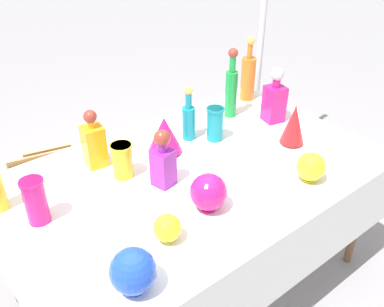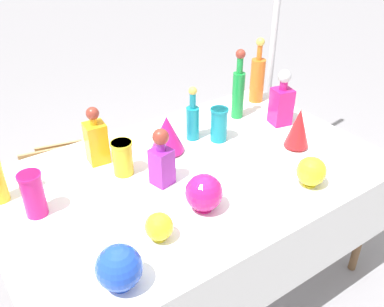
{
  "view_description": "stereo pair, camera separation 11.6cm",
  "coord_description": "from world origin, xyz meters",
  "px_view_note": "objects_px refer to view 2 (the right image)",
  "views": [
    {
      "loc": [
        -1.07,
        -1.33,
        1.94
      ],
      "look_at": [
        0.0,
        0.0,
        0.86
      ],
      "focal_mm": 40.0,
      "sensor_mm": 36.0,
      "label": 1
    },
    {
      "loc": [
        -0.97,
        -1.4,
        1.94
      ],
      "look_at": [
        0.0,
        0.0,
        0.86
      ],
      "focal_mm": 40.0,
      "sensor_mm": 36.0,
      "label": 2
    }
  ],
  "objects_px": {
    "square_decanter_2": "(282,102)",
    "slender_vase_0": "(33,193)",
    "tall_bottle_0": "(238,89)",
    "fluted_vase_0": "(298,128)",
    "square_decanter_1": "(96,139)",
    "cardboard_box_behind_left": "(67,173)",
    "round_bowl_3": "(159,227)",
    "tall_bottle_1": "(257,77)",
    "square_decanter_0": "(161,159)",
    "slender_vase_1": "(219,124)",
    "slender_vase_2": "(123,157)",
    "tall_bottle_2": "(193,119)",
    "round_bowl_2": "(311,171)",
    "cardboard_box_behind_right": "(63,179)",
    "canopy_pole": "(273,47)",
    "round_bowl_0": "(204,193)",
    "fluted_vase_1": "(166,134)",
    "round_bowl_1": "(119,268)"
  },
  "relations": [
    {
      "from": "square_decanter_2",
      "to": "slender_vase_0",
      "type": "height_order",
      "value": "square_decanter_2"
    },
    {
      "from": "tall_bottle_0",
      "to": "fluted_vase_0",
      "type": "distance_m",
      "value": 0.45
    },
    {
      "from": "square_decanter_1",
      "to": "cardboard_box_behind_left",
      "type": "bearing_deg",
      "value": 85.06
    },
    {
      "from": "tall_bottle_0",
      "to": "round_bowl_3",
      "type": "distance_m",
      "value": 1.12
    },
    {
      "from": "tall_bottle_1",
      "to": "square_decanter_2",
      "type": "relative_size",
      "value": 1.26
    },
    {
      "from": "round_bowl_3",
      "to": "tall_bottle_0",
      "type": "bearing_deg",
      "value": 34.36
    },
    {
      "from": "tall_bottle_1",
      "to": "square_decanter_0",
      "type": "distance_m",
      "value": 1.04
    },
    {
      "from": "slender_vase_1",
      "to": "slender_vase_2",
      "type": "bearing_deg",
      "value": 179.06
    },
    {
      "from": "tall_bottle_1",
      "to": "square_decanter_1",
      "type": "height_order",
      "value": "tall_bottle_1"
    },
    {
      "from": "tall_bottle_2",
      "to": "round_bowl_2",
      "type": "relative_size",
      "value": 2.11
    },
    {
      "from": "cardboard_box_behind_right",
      "to": "canopy_pole",
      "type": "bearing_deg",
      "value": -21.2
    },
    {
      "from": "slender_vase_2",
      "to": "round_bowl_3",
      "type": "distance_m",
      "value": 0.49
    },
    {
      "from": "square_decanter_1",
      "to": "tall_bottle_2",
      "type": "bearing_deg",
      "value": -9.09
    },
    {
      "from": "fluted_vase_0",
      "to": "slender_vase_1",
      "type": "bearing_deg",
      "value": 134.68
    },
    {
      "from": "square_decanter_1",
      "to": "cardboard_box_behind_left",
      "type": "height_order",
      "value": "square_decanter_1"
    },
    {
      "from": "tall_bottle_0",
      "to": "round_bowl_0",
      "type": "bearing_deg",
      "value": -139.11
    },
    {
      "from": "tall_bottle_2",
      "to": "round_bowl_0",
      "type": "xyz_separation_m",
      "value": [
        -0.31,
        -0.52,
        -0.03
      ]
    },
    {
      "from": "square_decanter_0",
      "to": "square_decanter_1",
      "type": "bearing_deg",
      "value": 116.24
    },
    {
      "from": "slender_vase_1",
      "to": "tall_bottle_0",
      "type": "bearing_deg",
      "value": 30.65
    },
    {
      "from": "square_decanter_0",
      "to": "fluted_vase_1",
      "type": "bearing_deg",
      "value": 53.31
    },
    {
      "from": "cardboard_box_behind_right",
      "to": "tall_bottle_0",
      "type": "bearing_deg",
      "value": -45.27
    },
    {
      "from": "slender_vase_2",
      "to": "round_bowl_2",
      "type": "height_order",
      "value": "slender_vase_2"
    },
    {
      "from": "round_bowl_1",
      "to": "cardboard_box_behind_right",
      "type": "distance_m",
      "value": 1.78
    },
    {
      "from": "slender_vase_1",
      "to": "cardboard_box_behind_left",
      "type": "relative_size",
      "value": 0.43
    },
    {
      "from": "round_bowl_0",
      "to": "canopy_pole",
      "type": "height_order",
      "value": "canopy_pole"
    },
    {
      "from": "tall_bottle_1",
      "to": "tall_bottle_0",
      "type": "bearing_deg",
      "value": -156.82
    },
    {
      "from": "canopy_pole",
      "to": "round_bowl_2",
      "type": "bearing_deg",
      "value": -125.34
    },
    {
      "from": "tall_bottle_2",
      "to": "square_decanter_2",
      "type": "bearing_deg",
      "value": -15.65
    },
    {
      "from": "tall_bottle_0",
      "to": "canopy_pole",
      "type": "relative_size",
      "value": 0.16
    },
    {
      "from": "slender_vase_2",
      "to": "cardboard_box_behind_left",
      "type": "relative_size",
      "value": 0.4
    },
    {
      "from": "slender_vase_0",
      "to": "square_decanter_1",
      "type": "bearing_deg",
      "value": 30.73
    },
    {
      "from": "square_decanter_2",
      "to": "canopy_pole",
      "type": "distance_m",
      "value": 0.67
    },
    {
      "from": "slender_vase_0",
      "to": "canopy_pole",
      "type": "bearing_deg",
      "value": 15.78
    },
    {
      "from": "tall_bottle_0",
      "to": "square_decanter_2",
      "type": "relative_size",
      "value": 1.27
    },
    {
      "from": "tall_bottle_0",
      "to": "round_bowl_2",
      "type": "xyz_separation_m",
      "value": [
        -0.17,
        -0.72,
        -0.1
      ]
    },
    {
      "from": "square_decanter_1",
      "to": "slender_vase_0",
      "type": "distance_m",
      "value": 0.44
    },
    {
      "from": "square_decanter_0",
      "to": "round_bowl_3",
      "type": "bearing_deg",
      "value": -123.07
    },
    {
      "from": "tall_bottle_1",
      "to": "round_bowl_3",
      "type": "relative_size",
      "value": 3.42
    },
    {
      "from": "slender_vase_2",
      "to": "fluted_vase_1",
      "type": "relative_size",
      "value": 0.85
    },
    {
      "from": "square_decanter_0",
      "to": "cardboard_box_behind_right",
      "type": "xyz_separation_m",
      "value": [
        -0.14,
        1.18,
        -0.74
      ]
    },
    {
      "from": "slender_vase_1",
      "to": "canopy_pole",
      "type": "distance_m",
      "value": 0.95
    },
    {
      "from": "cardboard_box_behind_right",
      "to": "canopy_pole",
      "type": "xyz_separation_m",
      "value": [
        1.42,
        -0.55,
        0.85
      ]
    },
    {
      "from": "square_decanter_0",
      "to": "round_bowl_1",
      "type": "height_order",
      "value": "square_decanter_0"
    },
    {
      "from": "cardboard_box_behind_right",
      "to": "canopy_pole",
      "type": "height_order",
      "value": "canopy_pole"
    },
    {
      "from": "tall_bottle_1",
      "to": "round_bowl_1",
      "type": "xyz_separation_m",
      "value": [
        -1.39,
        -0.85,
        -0.07
      ]
    },
    {
      "from": "square_decanter_2",
      "to": "round_bowl_0",
      "type": "bearing_deg",
      "value": -155.33
    },
    {
      "from": "square_decanter_1",
      "to": "square_decanter_2",
      "type": "bearing_deg",
      "value": -12.4
    },
    {
      "from": "cardboard_box_behind_right",
      "to": "round_bowl_3",
      "type": "bearing_deg",
      "value": -92.41
    },
    {
      "from": "slender_vase_1",
      "to": "tall_bottle_1",
      "type": "bearing_deg",
      "value": 27.14
    },
    {
      "from": "slender_vase_2",
      "to": "canopy_pole",
      "type": "xyz_separation_m",
      "value": [
        1.39,
        0.46,
        0.14
      ]
    }
  ]
}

